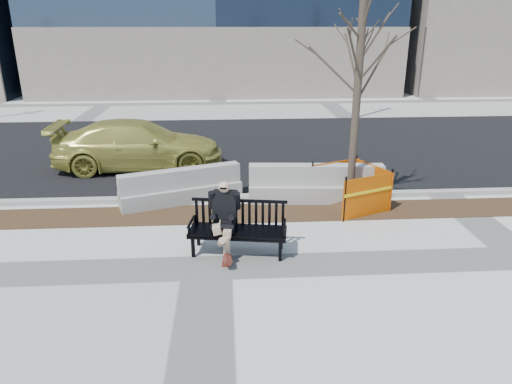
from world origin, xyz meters
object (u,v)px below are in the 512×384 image
jersey_barrier_left (182,202)px  sedan (141,168)px  bench (238,253)px  jersey_barrier_right (315,201)px  seated_man (225,251)px  tree_fence (349,207)px

jersey_barrier_left → sedan: bearing=96.9°
jersey_barrier_left → bench: bearing=-84.8°
jersey_barrier_left → jersey_barrier_right: 3.42m
seated_man → tree_fence: (3.10, 2.20, 0.00)m
tree_fence → jersey_barrier_right: tree_fence is taller
tree_fence → jersey_barrier_right: 0.90m
seated_man → tree_fence: 3.80m
jersey_barrier_right → jersey_barrier_left: bearing=-178.2°
jersey_barrier_right → sedan: bearing=151.2°
bench → tree_fence: tree_fence is taller
bench → jersey_barrier_right: bench is taller
sedan → tree_fence: bearing=-124.0°
sedan → bench: bearing=-155.4°
tree_fence → sedan: bearing=147.4°
bench → seated_man: (-0.26, 0.10, 0.00)m
jersey_barrier_right → bench: bearing=-122.8°
seated_man → sedan: size_ratio=0.28×
sedan → jersey_barrier_right: size_ratio=1.51×
bench → seated_man: seated_man is taller
jersey_barrier_right → tree_fence: bearing=-27.6°
seated_man → bench: bearing=-10.8°
bench → seated_man: size_ratio=1.37×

